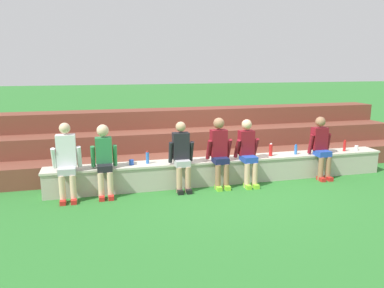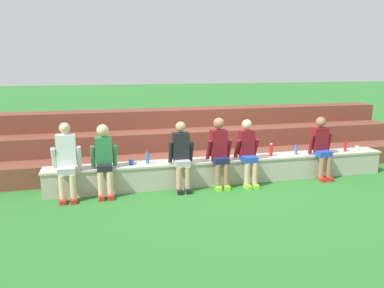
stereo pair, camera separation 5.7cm
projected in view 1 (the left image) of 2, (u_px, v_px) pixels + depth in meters
name	position (u px, v px, depth m)	size (l,w,h in m)	color
ground_plane	(229.00, 185.00, 7.67)	(80.00, 80.00, 0.00)	#2D752D
stone_seating_wall	(225.00, 169.00, 7.83)	(7.25, 0.50, 0.51)	#B7AF9E
brick_bleachers	(202.00, 142.00, 9.43)	(10.11, 2.10, 1.31)	brown
person_far_left	(67.00, 160.00, 6.72)	(0.52, 0.51, 1.41)	beige
person_left_of_center	(104.00, 158.00, 6.93)	(0.48, 0.54, 1.35)	beige
person_center	(182.00, 155.00, 7.24)	(0.49, 0.48, 1.36)	tan
person_right_of_center	(220.00, 150.00, 7.45)	(0.50, 0.51, 1.40)	#996B4C
person_far_right	(248.00, 151.00, 7.58)	(0.48, 0.55, 1.34)	#DBAD89
person_rightmost_edge	(321.00, 146.00, 8.04)	(0.50, 0.53, 1.33)	#996B4C
water_bottle_near_left	(147.00, 158.00, 7.35)	(0.06, 0.06, 0.25)	blue
water_bottle_mid_right	(271.00, 150.00, 7.96)	(0.08, 0.08, 0.28)	red
water_bottle_near_right	(296.00, 150.00, 8.11)	(0.06, 0.06, 0.22)	blue
water_bottle_center_gap	(345.00, 146.00, 8.41)	(0.06, 0.06, 0.26)	red
plastic_cup_middle	(131.00, 162.00, 7.27)	(0.09, 0.09, 0.10)	blue
plastic_cup_right_end	(356.00, 148.00, 8.50)	(0.08, 0.08, 0.11)	white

